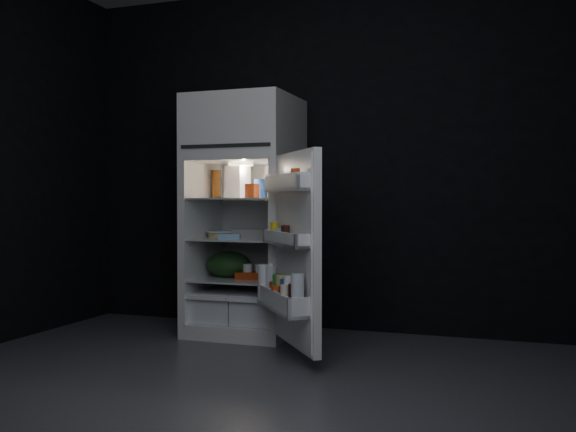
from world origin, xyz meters
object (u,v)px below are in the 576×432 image
at_px(refrigerator, 246,207).
at_px(yogurt_tray, 255,276).
at_px(fridge_door, 292,254).
at_px(milk_jug, 237,182).
at_px(egg_carton, 253,234).

relative_size(refrigerator, yogurt_tray, 6.63).
relative_size(refrigerator, fridge_door, 1.46).
bearing_deg(milk_jug, egg_carton, -12.91).
xyz_separation_m(refrigerator, fridge_door, (0.60, -0.68, -0.28)).
distance_m(milk_jug, egg_carton, 0.42).
distance_m(refrigerator, yogurt_tray, 0.52).
xyz_separation_m(refrigerator, egg_carton, (0.10, -0.11, -0.19)).
distance_m(egg_carton, yogurt_tray, 0.31).
xyz_separation_m(fridge_door, yogurt_tray, (-0.49, 0.60, -0.22)).
bearing_deg(yogurt_tray, milk_jug, 162.05).
bearing_deg(yogurt_tray, fridge_door, -53.36).
xyz_separation_m(fridge_door, egg_carton, (-0.50, 0.57, 0.09)).
relative_size(fridge_door, milk_jug, 5.08).
bearing_deg(yogurt_tray, refrigerator, 140.11).
relative_size(milk_jug, yogurt_tray, 0.89).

